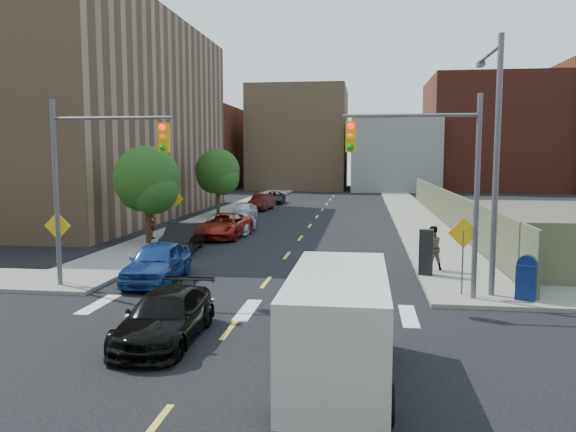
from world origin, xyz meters
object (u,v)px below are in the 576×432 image
(pedestrian_west, at_px, (152,222))
(parked_car_silver, at_px, (239,223))
(parked_car_black, at_px, (182,238))
(payphone, at_px, (426,252))
(black_sedan, at_px, (166,317))
(parked_car_white, at_px, (244,211))
(cargo_van, at_px, (338,323))
(parked_car_grey, at_px, (274,198))
(pedestrian_east, at_px, (432,248))
(parked_car_red, at_px, (224,226))
(parked_car_maroon, at_px, (262,202))
(mailbox, at_px, (526,278))
(parked_car_blue, at_px, (158,262))

(pedestrian_west, bearing_deg, parked_car_silver, -53.02)
(parked_car_black, height_order, payphone, payphone)
(black_sedan, bearing_deg, parked_car_white, 97.17)
(cargo_van, bearing_deg, payphone, 74.48)
(payphone, bearing_deg, parked_car_grey, 117.83)
(parked_car_black, height_order, pedestrian_east, pedestrian_east)
(parked_car_silver, distance_m, parked_car_white, 7.53)
(cargo_van, height_order, payphone, cargo_van)
(parked_car_grey, distance_m, black_sedan, 43.43)
(parked_car_red, distance_m, parked_car_silver, 2.41)
(parked_car_maroon, height_order, black_sedan, parked_car_maroon)
(parked_car_red, height_order, parked_car_white, parked_car_red)
(parked_car_grey, height_order, mailbox, mailbox)
(parked_car_white, bearing_deg, parked_car_silver, -78.23)
(cargo_van, xyz_separation_m, mailbox, (5.95, 7.24, -0.41))
(cargo_van, height_order, mailbox, cargo_van)
(pedestrian_west, bearing_deg, parked_car_red, -71.27)
(black_sedan, xyz_separation_m, pedestrian_west, (-6.94, 16.80, 0.46))
(cargo_van, distance_m, mailbox, 9.38)
(cargo_van, bearing_deg, parked_car_black, 119.40)
(parked_car_blue, distance_m, pedestrian_east, 11.35)
(parked_car_maroon, bearing_deg, parked_car_silver, -80.35)
(cargo_van, relative_size, pedestrian_west, 2.78)
(parked_car_maroon, height_order, mailbox, mailbox)
(black_sedan, bearing_deg, payphone, 48.04)
(parked_car_grey, xyz_separation_m, mailbox, (14.70, -38.00, 0.27))
(parked_car_maroon, relative_size, pedestrian_west, 2.30)
(cargo_van, relative_size, mailbox, 3.54)
(parked_car_black, height_order, cargo_van, cargo_van)
(parked_car_black, relative_size, payphone, 2.37)
(mailbox, bearing_deg, parked_car_red, 159.08)
(parked_car_grey, height_order, pedestrian_west, pedestrian_west)
(parked_car_white, height_order, cargo_van, cargo_van)
(parked_car_red, relative_size, parked_car_silver, 1.18)
(pedestrian_east, bearing_deg, parked_car_blue, -0.91)
(parked_car_blue, xyz_separation_m, parked_car_black, (-1.25, 6.84, -0.07))
(parked_car_white, relative_size, mailbox, 2.57)
(parked_car_maroon, bearing_deg, payphone, -61.95)
(parked_car_red, distance_m, parked_car_maroon, 17.51)
(parked_car_maroon, xyz_separation_m, parked_car_grey, (0.00, 6.97, -0.12))
(parked_car_maroon, bearing_deg, black_sedan, -78.91)
(pedestrian_west, bearing_deg, parked_car_white, -22.94)
(payphone, bearing_deg, black_sedan, -122.22)
(parked_car_blue, distance_m, parked_car_grey, 36.50)
(parked_car_blue, distance_m, parked_car_silver, 14.40)
(parked_car_maroon, bearing_deg, pedestrian_east, -60.52)
(parked_car_blue, bearing_deg, parked_car_black, 97.49)
(parked_car_black, xyz_separation_m, parked_car_red, (0.87, 5.19, 0.01))
(parked_car_maroon, distance_m, parked_car_grey, 6.97)
(parked_car_silver, xyz_separation_m, parked_car_white, (-1.30, 7.41, 0.02))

